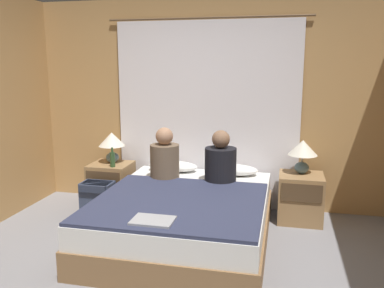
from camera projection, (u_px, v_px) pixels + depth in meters
The scene contains 16 objects.
ground_plane at pixel (158, 286), 3.23m from camera, with size 16.00×16.00×0.00m, color gray.
wall_back at pixel (207, 104), 4.93m from camera, with size 4.35×0.06×2.50m.
curtain_panel at pixel (206, 115), 4.89m from camera, with size 2.41×0.02×2.27m.
bed at pixel (185, 218), 4.04m from camera, with size 1.62×2.06×0.47m.
nightstand_left at pixel (111, 184), 5.02m from camera, with size 0.48×0.47×0.53m.
nightstand_right at pixel (300, 198), 4.52m from camera, with size 0.48×0.47×0.53m.
lamp_left at pixel (112, 142), 4.98m from camera, with size 0.32×0.32×0.38m.
lamp_right at pixel (303, 151), 4.49m from camera, with size 0.32×0.32×0.38m.
pillow_left at pixel (173, 166), 4.86m from camera, with size 0.60×0.30×0.12m.
pillow_right at pixel (232, 170), 4.70m from camera, with size 0.60×0.30×0.12m.
blanket_on_bed at pixel (178, 202), 3.73m from camera, with size 1.56×1.46×0.03m.
person_left_in_bed at pixel (165, 158), 4.50m from camera, with size 0.32×0.32×0.58m.
person_right_in_bed at pixel (221, 162), 4.36m from camera, with size 0.34×0.34×0.57m.
beer_bottle_on_left_stand at pixel (113, 159), 4.80m from camera, with size 0.06×0.06×0.24m.
laptop_on_bed at pixel (153, 220), 3.23m from camera, with size 0.34×0.24×0.02m.
backpack_on_floor at pixel (98, 198), 4.63m from camera, with size 0.36×0.26×0.42m.
Camera 1 is at (0.92, -2.81, 1.74)m, focal length 38.00 mm.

